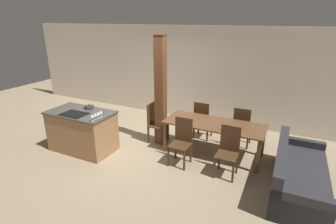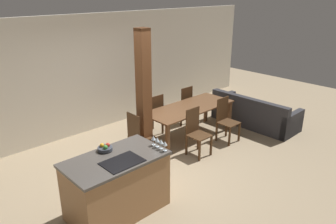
% 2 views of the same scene
% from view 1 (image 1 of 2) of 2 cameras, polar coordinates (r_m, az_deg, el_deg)
% --- Properties ---
extents(ground_plane, '(16.00, 16.00, 0.00)m').
position_cam_1_polar(ground_plane, '(6.21, -5.85, -8.01)').
color(ground_plane, '#9E896B').
extents(wall_back, '(11.20, 0.08, 2.70)m').
position_cam_1_polar(wall_back, '(7.83, 3.35, 8.47)').
color(wall_back, silver).
rests_on(wall_back, ground_plane).
extents(kitchen_island, '(1.47, 0.84, 0.94)m').
position_cam_1_polar(kitchen_island, '(6.28, -18.14, -3.92)').
color(kitchen_island, '#9E7047').
rests_on(kitchen_island, ground_plane).
extents(fruit_bowl, '(0.22, 0.22, 0.11)m').
position_cam_1_polar(fruit_bowl, '(6.28, -16.78, 1.21)').
color(fruit_bowl, '#383D47').
rests_on(fruit_bowl, kitchen_island).
extents(wine_glass_near, '(0.07, 0.07, 0.16)m').
position_cam_1_polar(wine_glass_near, '(5.40, -16.22, -0.83)').
color(wine_glass_near, silver).
rests_on(wine_glass_near, kitchen_island).
extents(wine_glass_middle, '(0.07, 0.07, 0.16)m').
position_cam_1_polar(wine_glass_middle, '(5.46, -15.62, -0.55)').
color(wine_glass_middle, silver).
rests_on(wine_glass_middle, kitchen_island).
extents(wine_glass_far, '(0.07, 0.07, 0.16)m').
position_cam_1_polar(wine_glass_far, '(5.52, -15.03, -0.27)').
color(wine_glass_far, silver).
rests_on(wine_glass_far, kitchen_island).
extents(wine_glass_end, '(0.07, 0.07, 0.16)m').
position_cam_1_polar(wine_glass_end, '(5.59, -14.46, 0.01)').
color(wine_glass_end, silver).
rests_on(wine_glass_end, kitchen_island).
extents(dining_table, '(2.15, 0.87, 0.74)m').
position_cam_1_polar(dining_table, '(5.79, 9.96, -3.23)').
color(dining_table, brown).
rests_on(dining_table, ground_plane).
extents(dining_chair_near_left, '(0.40, 0.40, 0.97)m').
position_cam_1_polar(dining_chair_near_left, '(5.43, 2.95, -6.28)').
color(dining_chair_near_left, '#472D19').
rests_on(dining_chair_near_left, ground_plane).
extents(dining_chair_near_right, '(0.40, 0.40, 0.97)m').
position_cam_1_polar(dining_chair_near_right, '(5.18, 12.94, -8.20)').
color(dining_chair_near_right, '#472D19').
rests_on(dining_chair_near_right, ground_plane).
extents(dining_chair_far_left, '(0.40, 0.40, 0.97)m').
position_cam_1_polar(dining_chair_far_left, '(6.56, 7.47, -1.71)').
color(dining_chair_far_left, '#472D19').
rests_on(dining_chair_far_left, ground_plane).
extents(dining_chair_far_right, '(0.40, 0.40, 0.97)m').
position_cam_1_polar(dining_chair_far_right, '(6.34, 15.77, -3.07)').
color(dining_chair_far_right, '#472D19').
rests_on(dining_chair_far_right, ground_plane).
extents(dining_chair_head_end, '(0.40, 0.40, 0.97)m').
position_cam_1_polar(dining_chair_head_end, '(6.36, -2.78, -2.25)').
color(dining_chair_head_end, '#472D19').
rests_on(dining_chair_head_end, ground_plane).
extents(couch, '(0.88, 2.09, 0.77)m').
position_cam_1_polar(couch, '(5.26, 26.34, -12.39)').
color(couch, '#2D2D33').
rests_on(couch, ground_plane).
extents(timber_post, '(0.22, 0.22, 2.55)m').
position_cam_1_polar(timber_post, '(6.03, -1.60, 4.30)').
color(timber_post, brown).
rests_on(timber_post, ground_plane).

